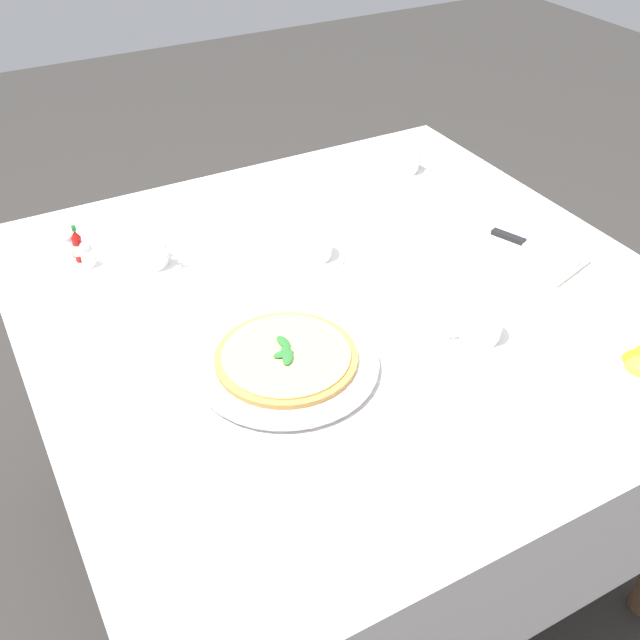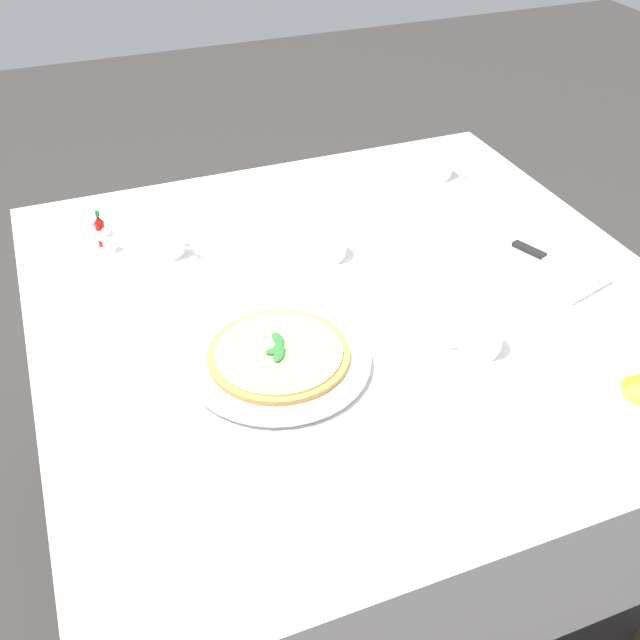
{
  "view_description": "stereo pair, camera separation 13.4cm",
  "coord_description": "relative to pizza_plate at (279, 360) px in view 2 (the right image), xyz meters",
  "views": [
    {
      "loc": [
        1.0,
        -0.61,
        1.59
      ],
      "look_at": [
        0.07,
        -0.1,
        0.77
      ],
      "focal_mm": 41.54,
      "sensor_mm": 36.0,
      "label": 1
    },
    {
      "loc": [
        1.06,
        -0.49,
        1.59
      ],
      "look_at": [
        0.07,
        -0.1,
        0.77
      ],
      "focal_mm": 41.54,
      "sensor_mm": 36.0,
      "label": 2
    }
  ],
  "objects": [
    {
      "name": "ground_plane",
      "position": [
        -0.14,
        0.2,
        -0.76
      ],
      "size": [
        8.0,
        8.0,
        0.0
      ],
      "primitive_type": "plane",
      "color": "#33302D"
    },
    {
      "name": "dining_table",
      "position": [
        -0.14,
        0.2,
        -0.13
      ],
      "size": [
        1.21,
        1.21,
        0.75
      ],
      "color": "white",
      "rests_on": "ground_plane"
    },
    {
      "name": "pizza_plate",
      "position": [
        0.0,
        0.0,
        0.0
      ],
      "size": [
        0.32,
        0.32,
        0.02
      ],
      "color": "white",
      "rests_on": "dining_table"
    },
    {
      "name": "pizza",
      "position": [
        -0.0,
        -0.0,
        0.01
      ],
      "size": [
        0.24,
        0.24,
        0.02
      ],
      "color": "#C68E47",
      "rests_on": "pizza_plate"
    },
    {
      "name": "coffee_cup_back_corner",
      "position": [
        0.09,
        0.34,
        0.02
      ],
      "size": [
        0.13,
        0.13,
        0.06
      ],
      "color": "white",
      "rests_on": "dining_table"
    },
    {
      "name": "coffee_cup_far_left",
      "position": [
        -0.28,
        0.21,
        0.01
      ],
      "size": [
        0.13,
        0.13,
        0.06
      ],
      "color": "white",
      "rests_on": "dining_table"
    },
    {
      "name": "coffee_cup_left_edge",
      "position": [
        -0.42,
        -0.1,
        0.02
      ],
      "size": [
        0.13,
        0.13,
        0.06
      ],
      "color": "white",
      "rests_on": "dining_table"
    },
    {
      "name": "coffee_cup_near_left",
      "position": [
        -0.53,
        0.59,
        0.02
      ],
      "size": [
        0.13,
        0.13,
        0.06
      ],
      "color": "white",
      "rests_on": "dining_table"
    },
    {
      "name": "napkin_folded",
      "position": [
        -0.08,
        0.6,
        -0.0
      ],
      "size": [
        0.25,
        0.19,
        0.02
      ],
      "rotation": [
        0.0,
        0.0,
        0.28
      ],
      "color": "white",
      "rests_on": "dining_table"
    },
    {
      "name": "dinner_knife",
      "position": [
        -0.08,
        0.61,
        0.01
      ],
      "size": [
        0.19,
        0.09,
        0.01
      ],
      "rotation": [
        0.0,
        0.0,
        0.37
      ],
      "color": "silver",
      "rests_on": "napkin_folded"
    },
    {
      "name": "hot_sauce_bottle",
      "position": [
        -0.51,
        -0.22,
        0.02
      ],
      "size": [
        0.02,
        0.02,
        0.08
      ],
      "color": "#B7140F",
      "rests_on": "dining_table"
    },
    {
      "name": "salt_shaker",
      "position": [
        -0.48,
        -0.21,
        0.01
      ],
      "size": [
        0.03,
        0.03,
        0.06
      ],
      "color": "white",
      "rests_on": "dining_table"
    },
    {
      "name": "pepper_shaker",
      "position": [
        -0.53,
        -0.23,
        0.01
      ],
      "size": [
        0.03,
        0.03,
        0.06
      ],
      "color": "white",
      "rests_on": "dining_table"
    }
  ]
}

